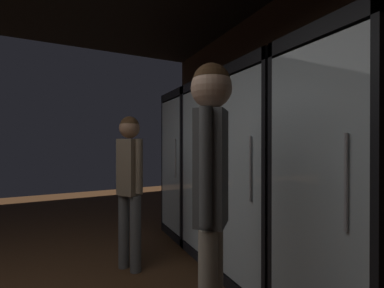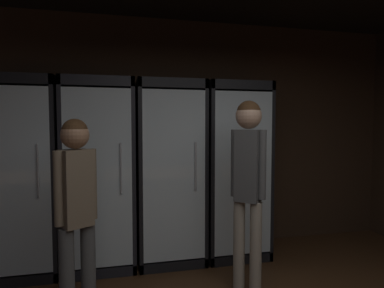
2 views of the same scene
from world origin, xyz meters
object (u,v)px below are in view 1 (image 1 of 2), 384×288
object	(u,v)px
cooler_left	(223,170)
cooler_far_left	(194,165)
cooler_center	(269,178)
shopper_near	(130,177)
shopper_far	(211,178)
cooler_right	(351,193)

from	to	relation	value
cooler_left	cooler_far_left	bearing A→B (deg)	179.97
cooler_center	shopper_near	world-z (taller)	cooler_center
cooler_left	shopper_far	xyz separation A→B (m)	(1.32, -0.94, 0.12)
cooler_left	cooler_right	distance (m)	1.51
shopper_near	shopper_far	xyz separation A→B (m)	(1.43, 0.13, 0.16)
cooler_left	shopper_near	world-z (taller)	cooler_left
cooler_right	shopper_far	world-z (taller)	cooler_right
shopper_far	cooler_far_left	bearing A→B (deg)	155.63
cooler_far_left	cooler_center	world-z (taller)	same
cooler_left	shopper_near	bearing A→B (deg)	-96.03
cooler_far_left	shopper_near	world-z (taller)	cooler_far_left
shopper_far	cooler_right	bearing A→B (deg)	78.62
cooler_center	shopper_far	distance (m)	1.10
cooler_far_left	cooler_left	size ratio (longest dim) A/B	1.00
shopper_near	shopper_far	size ratio (longest dim) A/B	0.90
cooler_far_left	cooler_center	bearing A→B (deg)	0.04
cooler_center	cooler_right	distance (m)	0.75
cooler_far_left	cooler_center	size ratio (longest dim) A/B	1.00
cooler_far_left	shopper_far	distance (m)	2.28
cooler_far_left	cooler_left	xyz separation A→B (m)	(0.75, -0.00, -0.01)
cooler_left	cooler_center	distance (m)	0.75
cooler_center	shopper_near	xyz separation A→B (m)	(-0.87, -1.07, -0.03)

